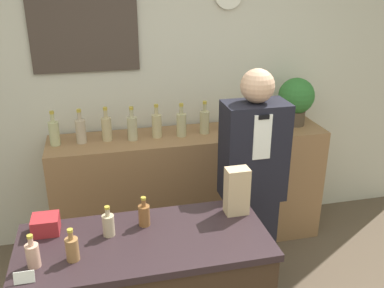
# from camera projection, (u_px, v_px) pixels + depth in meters

# --- Properties ---
(back_wall) EXTENTS (5.20, 0.09, 2.70)m
(back_wall) POSITION_uv_depth(u_px,v_px,m) (156.00, 82.00, 3.52)
(back_wall) COLOR beige
(back_wall) RESTS_ON ground_plane
(back_shelf) EXTENTS (2.24, 0.47, 0.99)m
(back_shelf) POSITION_uv_depth(u_px,v_px,m) (190.00, 189.00, 3.62)
(back_shelf) COLOR #8E6642
(back_shelf) RESTS_ON ground_plane
(shopkeeper) EXTENTS (0.42, 0.26, 1.66)m
(shopkeeper) POSITION_uv_depth(u_px,v_px,m) (251.00, 189.00, 2.93)
(shopkeeper) COLOR black
(shopkeeper) RESTS_ON ground_plane
(potted_plant) EXTENTS (0.30, 0.30, 0.40)m
(potted_plant) POSITION_uv_depth(u_px,v_px,m) (296.00, 98.00, 3.57)
(potted_plant) COLOR #4C3D2D
(potted_plant) RESTS_ON back_shelf
(paper_bag) EXTENTS (0.13, 0.09, 0.28)m
(paper_bag) POSITION_uv_depth(u_px,v_px,m) (237.00, 191.00, 2.42)
(paper_bag) COLOR tan
(paper_bag) RESTS_ON display_counter
(price_card_left) EXTENTS (0.09, 0.02, 0.06)m
(price_card_left) POSITION_uv_depth(u_px,v_px,m) (24.00, 277.00, 1.90)
(price_card_left) COLOR white
(price_card_left) RESTS_ON display_counter
(gift_box) EXTENTS (0.14, 0.13, 0.09)m
(gift_box) POSITION_uv_depth(u_px,v_px,m) (46.00, 224.00, 2.27)
(gift_box) COLOR maroon
(gift_box) RESTS_ON display_counter
(counter_bottle_0) EXTENTS (0.06, 0.06, 0.17)m
(counter_bottle_0) POSITION_uv_depth(u_px,v_px,m) (33.00, 255.00, 2.00)
(counter_bottle_0) COLOR tan
(counter_bottle_0) RESTS_ON display_counter
(counter_bottle_1) EXTENTS (0.06, 0.06, 0.17)m
(counter_bottle_1) POSITION_uv_depth(u_px,v_px,m) (72.00, 248.00, 2.04)
(counter_bottle_1) COLOR #986B3F
(counter_bottle_1) RESTS_ON display_counter
(counter_bottle_2) EXTENTS (0.06, 0.06, 0.17)m
(counter_bottle_2) POSITION_uv_depth(u_px,v_px,m) (108.00, 224.00, 2.24)
(counter_bottle_2) COLOR tan
(counter_bottle_2) RESTS_ON display_counter
(counter_bottle_3) EXTENTS (0.06, 0.06, 0.17)m
(counter_bottle_3) POSITION_uv_depth(u_px,v_px,m) (144.00, 215.00, 2.33)
(counter_bottle_3) COLOR brown
(counter_bottle_3) RESTS_ON display_counter
(shelf_bottle_0) EXTENTS (0.08, 0.08, 0.27)m
(shelf_bottle_0) POSITION_uv_depth(u_px,v_px,m) (54.00, 132.00, 3.19)
(shelf_bottle_0) COLOR tan
(shelf_bottle_0) RESTS_ON back_shelf
(shelf_bottle_1) EXTENTS (0.08, 0.08, 0.27)m
(shelf_bottle_1) POSITION_uv_depth(u_px,v_px,m) (81.00, 130.00, 3.23)
(shelf_bottle_1) COLOR tan
(shelf_bottle_1) RESTS_ON back_shelf
(shelf_bottle_2) EXTENTS (0.08, 0.08, 0.27)m
(shelf_bottle_2) POSITION_uv_depth(u_px,v_px,m) (107.00, 128.00, 3.28)
(shelf_bottle_2) COLOR tan
(shelf_bottle_2) RESTS_ON back_shelf
(shelf_bottle_3) EXTENTS (0.08, 0.08, 0.27)m
(shelf_bottle_3) POSITION_uv_depth(u_px,v_px,m) (132.00, 128.00, 3.29)
(shelf_bottle_3) COLOR tan
(shelf_bottle_3) RESTS_ON back_shelf
(shelf_bottle_4) EXTENTS (0.08, 0.08, 0.27)m
(shelf_bottle_4) POSITION_uv_depth(u_px,v_px,m) (157.00, 125.00, 3.35)
(shelf_bottle_4) COLOR tan
(shelf_bottle_4) RESTS_ON back_shelf
(shelf_bottle_5) EXTENTS (0.08, 0.08, 0.27)m
(shelf_bottle_5) POSITION_uv_depth(u_px,v_px,m) (181.00, 124.00, 3.37)
(shelf_bottle_5) COLOR tan
(shelf_bottle_5) RESTS_ON back_shelf
(shelf_bottle_6) EXTENTS (0.08, 0.08, 0.27)m
(shelf_bottle_6) POSITION_uv_depth(u_px,v_px,m) (204.00, 121.00, 3.43)
(shelf_bottle_6) COLOR tan
(shelf_bottle_6) RESTS_ON back_shelf
(shelf_bottle_7) EXTENTS (0.08, 0.08, 0.27)m
(shelf_bottle_7) POSITION_uv_depth(u_px,v_px,m) (228.00, 120.00, 3.46)
(shelf_bottle_7) COLOR tan
(shelf_bottle_7) RESTS_ON back_shelf
(shelf_bottle_8) EXTENTS (0.08, 0.08, 0.27)m
(shelf_bottle_8) POSITION_uv_depth(u_px,v_px,m) (250.00, 118.00, 3.50)
(shelf_bottle_8) COLOR tan
(shelf_bottle_8) RESTS_ON back_shelf
(shelf_bottle_9) EXTENTS (0.08, 0.08, 0.27)m
(shelf_bottle_9) POSITION_uv_depth(u_px,v_px,m) (271.00, 116.00, 3.56)
(shelf_bottle_9) COLOR tan
(shelf_bottle_9) RESTS_ON back_shelf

